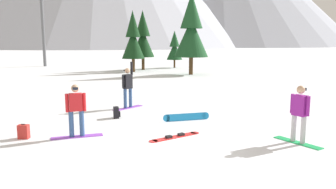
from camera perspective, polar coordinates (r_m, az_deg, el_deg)
The scene contains 13 objects.
ground_plane at distance 9.09m, azimuth -0.55°, elevation -10.25°, with size 800.00×800.00×0.00m, color white.
snowboarder_foreground at distance 10.87m, azimuth -15.41°, elevation -2.52°, with size 1.47×1.13×1.68m.
snowboarder_midground at distance 10.59m, azimuth 21.50°, elevation -2.96°, with size 1.36×1.19×1.73m.
snowboarder_background at distance 15.14m, azimuth -6.89°, elevation 1.37°, with size 0.91×1.57×2.09m.
loose_snowboard_far_spare at distance 10.66m, azimuth 1.19°, elevation -7.19°, with size 1.40×1.64×0.09m.
loose_snowboard_near_left at distance 12.87m, azimuth 3.14°, elevation -3.81°, with size 1.63×1.03×0.27m.
backpack_red at distance 11.41m, azimuth -23.37°, elevation -5.85°, with size 0.36×0.31×0.47m.
backpack_black at distance 13.38m, azimuth -8.80°, elevation -3.07°, with size 0.36×0.38×0.47m.
pine_tree_leaning at distance 33.19m, azimuth -5.99°, elevation 9.45°, with size 2.22×2.22×5.95m.
pine_tree_short at distance 30.39m, azimuth 4.00°, elevation 10.87°, with size 3.06×3.06×7.26m.
pine_tree_broad at distance 38.18m, azimuth 1.12°, elevation 8.00°, with size 1.79×1.79×4.18m.
pine_tree_twin at distance 35.48m, azimuth -4.31°, elevation 9.64°, with size 2.38×2.38×6.17m.
ski_lift_tower at distance 43.18m, azimuth -20.58°, elevation 11.24°, with size 3.89×0.36×8.51m.
Camera 1 is at (2.44, -8.22, 3.01)m, focal length 35.75 mm.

